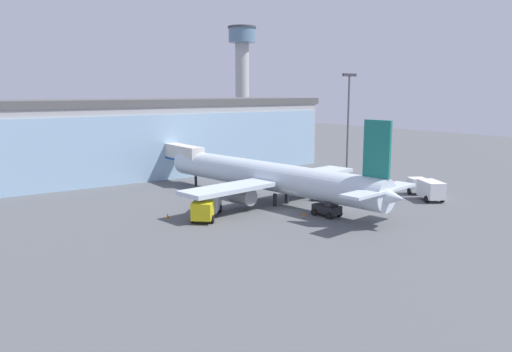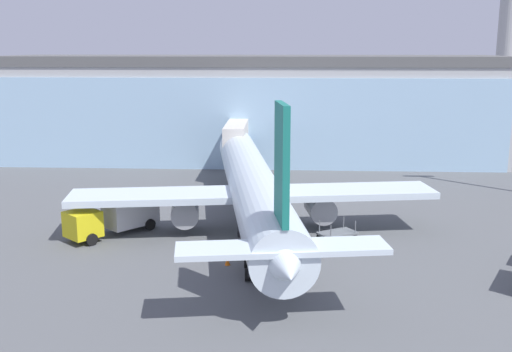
% 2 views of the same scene
% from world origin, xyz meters
% --- Properties ---
extents(ground, '(240.00, 240.00, 0.00)m').
position_xyz_m(ground, '(0.00, 0.00, 0.00)').
color(ground, '#545659').
extents(terminal_building, '(62.69, 17.45, 13.06)m').
position_xyz_m(terminal_building, '(-0.00, 36.13, 6.53)').
color(terminal_building, '#AAAAAA').
rests_on(terminal_building, ground).
extents(jet_bridge, '(2.34, 12.74, 6.02)m').
position_xyz_m(jet_bridge, '(-1.17, 25.65, 4.63)').
color(jet_bridge, beige).
rests_on(jet_bridge, ground).
extents(control_tower, '(8.24, 8.24, 32.89)m').
position_xyz_m(control_tower, '(47.43, 77.75, 20.50)').
color(control_tower, '#AEAEAE').
rests_on(control_tower, ground).
extents(apron_light_mast, '(3.20, 0.40, 17.46)m').
position_xyz_m(apron_light_mast, '(28.43, 17.10, 10.45)').
color(apron_light_mast, '#59595E').
rests_on(apron_light_mast, ground).
extents(airplane, '(28.30, 40.07, 11.43)m').
position_xyz_m(airplane, '(1.29, 5.18, 3.40)').
color(airplane, silver).
rests_on(airplane, ground).
extents(catering_truck, '(6.52, 6.90, 2.65)m').
position_xyz_m(catering_truck, '(-9.19, 3.34, 1.47)').
color(catering_truck, yellow).
rests_on(catering_truck, ground).
extents(fuel_truck, '(5.47, 7.45, 2.65)m').
position_xyz_m(fuel_truck, '(19.80, -5.75, 1.47)').
color(fuel_truck, silver).
rests_on(fuel_truck, ground).
extents(baggage_cart, '(3.22, 2.80, 1.50)m').
position_xyz_m(baggage_cart, '(7.73, 2.37, 0.50)').
color(baggage_cart, slate).
rests_on(baggage_cart, ground).
extents(pushback_tug, '(2.35, 3.31, 2.30)m').
position_xyz_m(pushback_tug, '(2.21, -4.76, 0.97)').
color(pushback_tug, black).
rests_on(pushback_tug, ground).
extents(safety_cone_nose, '(0.36, 0.36, 0.55)m').
position_xyz_m(safety_cone_nose, '(-0.07, -3.18, 0.28)').
color(safety_cone_nose, orange).
rests_on(safety_cone_nose, ground).
extents(safety_cone_wingtip, '(0.36, 0.36, 0.55)m').
position_xyz_m(safety_cone_wingtip, '(-13.23, 5.49, 0.28)').
color(safety_cone_wingtip, orange).
rests_on(safety_cone_wingtip, ground).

